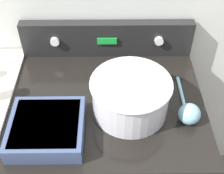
% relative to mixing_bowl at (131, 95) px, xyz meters
% --- Properties ---
extents(stove_range, '(0.79, 0.71, 0.94)m').
position_rel_mixing_bowl_xyz_m(stove_range, '(-0.09, 0.05, -0.55)').
color(stove_range, black).
rests_on(stove_range, ground_plane).
extents(control_panel, '(0.79, 0.07, 0.17)m').
position_rel_mixing_bowl_xyz_m(control_panel, '(-0.09, 0.37, 0.00)').
color(control_panel, black).
rests_on(control_panel, stove_range).
extents(mixing_bowl, '(0.31, 0.31, 0.15)m').
position_rel_mixing_bowl_xyz_m(mixing_bowl, '(0.00, 0.00, 0.00)').
color(mixing_bowl, silver).
rests_on(mixing_bowl, stove_range).
extents(casserole_dish, '(0.27, 0.26, 0.07)m').
position_rel_mixing_bowl_xyz_m(casserole_dish, '(-0.31, -0.12, -0.05)').
color(casserole_dish, '#38476B').
rests_on(casserole_dish, stove_range).
extents(ladle, '(0.08, 0.28, 0.08)m').
position_rel_mixing_bowl_xyz_m(ladle, '(0.22, -0.05, -0.05)').
color(ladle, '#7AB2C6').
rests_on(ladle, stove_range).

